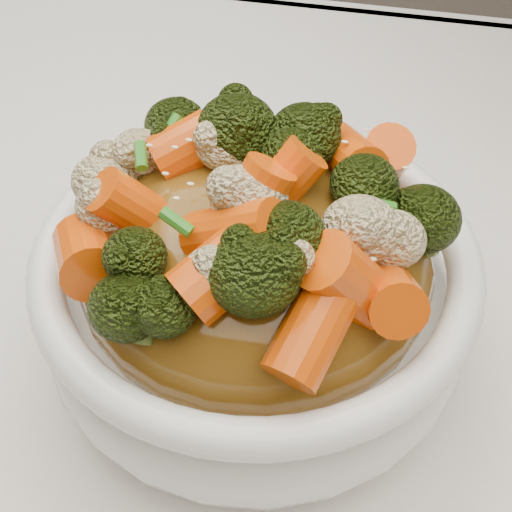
# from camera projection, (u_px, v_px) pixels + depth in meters

# --- Properties ---
(tablecloth) EXTENTS (1.20, 0.80, 0.04)m
(tablecloth) POSITION_uv_depth(u_px,v_px,m) (224.00, 327.00, 0.45)
(tablecloth) COLOR white
(tablecloth) RESTS_ON dining_table
(bowl) EXTENTS (0.29, 0.29, 0.09)m
(bowl) POSITION_uv_depth(u_px,v_px,m) (256.00, 300.00, 0.38)
(bowl) COLOR white
(bowl) RESTS_ON tablecloth
(sauce_base) EXTENTS (0.23, 0.23, 0.10)m
(sauce_base) POSITION_uv_depth(u_px,v_px,m) (256.00, 260.00, 0.36)
(sauce_base) COLOR brown
(sauce_base) RESTS_ON bowl
(carrots) EXTENTS (0.23, 0.23, 0.05)m
(carrots) POSITION_uv_depth(u_px,v_px,m) (256.00, 159.00, 0.31)
(carrots) COLOR #E04E07
(carrots) RESTS_ON sauce_base
(broccoli) EXTENTS (0.23, 0.23, 0.05)m
(broccoli) POSITION_uv_depth(u_px,v_px,m) (256.00, 161.00, 0.31)
(broccoli) COLOR black
(broccoli) RESTS_ON sauce_base
(cauliflower) EXTENTS (0.23, 0.23, 0.04)m
(cauliflower) POSITION_uv_depth(u_px,v_px,m) (256.00, 165.00, 0.31)
(cauliflower) COLOR beige
(cauliflower) RESTS_ON sauce_base
(scallions) EXTENTS (0.17, 0.17, 0.02)m
(scallions) POSITION_uv_depth(u_px,v_px,m) (256.00, 157.00, 0.31)
(scallions) COLOR #2A751B
(scallions) RESTS_ON sauce_base
(sesame_seeds) EXTENTS (0.21, 0.21, 0.01)m
(sesame_seeds) POSITION_uv_depth(u_px,v_px,m) (256.00, 157.00, 0.31)
(sesame_seeds) COLOR #F6EAAF
(sesame_seeds) RESTS_ON sauce_base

